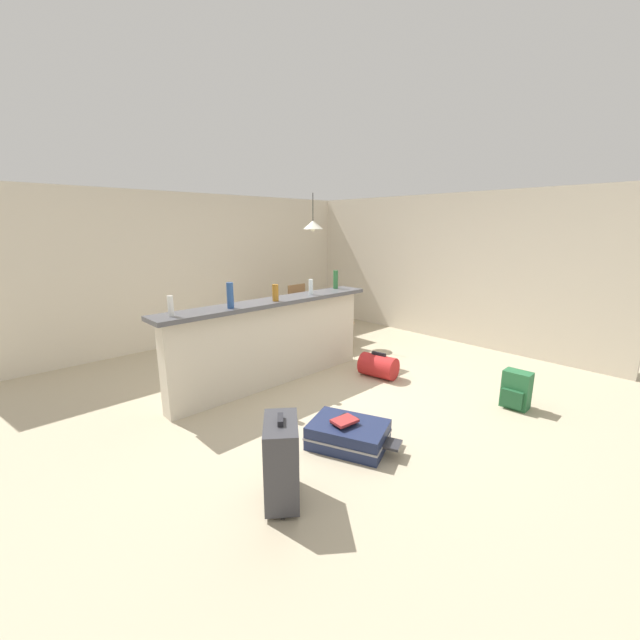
{
  "coord_description": "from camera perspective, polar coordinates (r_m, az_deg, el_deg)",
  "views": [
    {
      "loc": [
        -3.27,
        -3.33,
        1.97
      ],
      "look_at": [
        0.27,
        0.38,
        0.74
      ],
      "focal_mm": 22.12,
      "sensor_mm": 36.0,
      "label": 1
    }
  ],
  "objects": [
    {
      "name": "dining_chair_near_partition",
      "position": [
        6.45,
        1.96,
        0.45
      ],
      "size": [
        0.4,
        0.4,
        0.93
      ],
      "color": "#9E754C",
      "rests_on": "ground_plane"
    },
    {
      "name": "dining_chair_far_side",
      "position": [
        7.33,
        -3.9,
        2.01
      ],
      "size": [
        0.42,
        0.42,
        0.93
      ],
      "color": "#9E754C",
      "rests_on": "ground_plane"
    },
    {
      "name": "suitcase_flat_navy",
      "position": [
        3.76,
        4.16,
        -16.2
      ],
      "size": [
        0.72,
        0.89,
        0.22
      ],
      "color": "#1E284C",
      "rests_on": "ground_plane"
    },
    {
      "name": "wall_right",
      "position": [
        7.32,
        16.52,
        7.29
      ],
      "size": [
        0.1,
        6.0,
        2.5
      ],
      "primitive_type": "cube",
      "color": "beige",
      "rests_on": "ground_plane"
    },
    {
      "name": "backpack_green",
      "position": [
        4.91,
        26.49,
        -9.1
      ],
      "size": [
        0.26,
        0.29,
        0.42
      ],
      "color": "#286B3D",
      "rests_on": "ground_plane"
    },
    {
      "name": "bottle_white",
      "position": [
        4.2,
        -20.8,
        1.9
      ],
      "size": [
        0.06,
        0.06,
        0.21
      ],
      "primitive_type": "cylinder",
      "color": "silver",
      "rests_on": "bar_countertop"
    },
    {
      "name": "wall_back",
      "position": [
        7.2,
        -16.59,
        7.2
      ],
      "size": [
        6.6,
        0.1,
        2.5
      ],
      "primitive_type": "cube",
      "color": "beige",
      "rests_on": "ground_plane"
    },
    {
      "name": "suitcase_upright_charcoal",
      "position": [
        3.01,
        -5.6,
        -19.54
      ],
      "size": [
        0.46,
        0.49,
        0.67
      ],
      "color": "#38383D",
      "rests_on": "ground_plane"
    },
    {
      "name": "ground_plane",
      "position": [
        5.07,
        0.75,
        -9.67
      ],
      "size": [
        13.0,
        13.0,
        0.05
      ],
      "primitive_type": "cube",
      "color": "#BCAD8E"
    },
    {
      "name": "dining_table",
      "position": [
        6.89,
        -1.01,
        2.41
      ],
      "size": [
        1.1,
        0.8,
        0.74
      ],
      "color": "#4C331E",
      "rests_on": "ground_plane"
    },
    {
      "name": "pendant_lamp",
      "position": [
        6.82,
        -1.02,
        13.6
      ],
      "size": [
        0.34,
        0.34,
        0.63
      ],
      "color": "black"
    },
    {
      "name": "duffel_bag_red",
      "position": [
        5.33,
        8.44,
        -6.59
      ],
      "size": [
        0.38,
        0.52,
        0.34
      ],
      "color": "red",
      "rests_on": "ground_plane"
    },
    {
      "name": "book_stack",
      "position": [
        3.69,
        3.56,
        -14.33
      ],
      "size": [
        0.27,
        0.22,
        0.05
      ],
      "color": "black",
      "rests_on": "suitcase_flat_navy"
    },
    {
      "name": "partition_half_wall",
      "position": [
        4.98,
        -6.8,
        -3.55
      ],
      "size": [
        2.8,
        0.2,
        1.04
      ],
      "primitive_type": "cube",
      "color": "beige",
      "rests_on": "ground_plane"
    },
    {
      "name": "bottle_amber",
      "position": [
        4.76,
        -6.47,
        3.94
      ],
      "size": [
        0.08,
        0.08,
        0.2
      ],
      "primitive_type": "cylinder",
      "color": "#9E661E",
      "rests_on": "bar_countertop"
    },
    {
      "name": "bottle_clear",
      "position": [
        5.19,
        -1.33,
        4.8
      ],
      "size": [
        0.06,
        0.06,
        0.2
      ],
      "primitive_type": "cylinder",
      "color": "silver",
      "rests_on": "bar_countertop"
    },
    {
      "name": "bottle_blue",
      "position": [
        4.42,
        -12.87,
        3.49
      ],
      "size": [
        0.07,
        0.07,
        0.29
      ],
      "primitive_type": "cylinder",
      "color": "#284C89",
      "rests_on": "bar_countertop"
    },
    {
      "name": "bottle_green",
      "position": [
        5.69,
        2.27,
        5.88
      ],
      "size": [
        0.07,
        0.07,
        0.26
      ],
      "primitive_type": "cylinder",
      "color": "#2D6B38",
      "rests_on": "bar_countertop"
    },
    {
      "name": "bar_countertop",
      "position": [
        4.85,
        -6.98,
        2.59
      ],
      "size": [
        2.96,
        0.4,
        0.05
      ],
      "primitive_type": "cube",
      "color": "#4C4C51",
      "rests_on": "partition_half_wall"
    }
  ]
}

